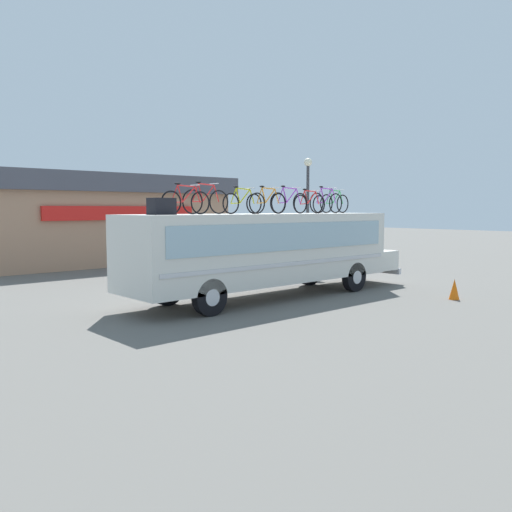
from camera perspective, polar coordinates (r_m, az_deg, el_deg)
ground_plane at (r=17.83m, az=0.93°, el=-4.56°), size 120.00×120.00×0.00m
bus at (r=17.77m, az=1.41°, el=0.78°), size 11.40×2.53×2.83m
luggage_bag_1 at (r=14.97m, az=-10.11°, el=5.27°), size 0.67×0.50×0.46m
rooftop_bicycle_1 at (r=15.33m, az=-7.53°, el=5.83°), size 1.68×0.44×0.90m
rooftop_bicycle_2 at (r=16.14m, az=-5.41°, el=5.92°), size 1.73×0.44×0.98m
rooftop_bicycle_3 at (r=16.58m, az=-1.46°, el=5.77°), size 1.60×0.44×0.86m
rooftop_bicycle_4 at (r=17.12m, az=1.29°, el=5.79°), size 1.63×0.44×0.90m
rooftop_bicycle_5 at (r=17.95m, az=3.58°, el=5.80°), size 1.78×0.44×0.94m
rooftop_bicycle_6 at (r=18.74m, az=5.78°, el=5.67°), size 1.61×0.44×0.86m
rooftop_bicycle_7 at (r=19.61m, az=7.55°, el=5.76°), size 1.80×0.44×0.98m
rooftop_bicycle_8 at (r=20.65m, az=8.43°, el=5.67°), size 1.68×0.44×0.94m
roadside_building at (r=31.31m, az=-17.08°, el=3.92°), size 15.09×7.50×4.81m
traffic_cone at (r=18.73m, az=20.51°, el=-3.36°), size 0.34×0.34×0.68m
street_lamp at (r=25.55m, az=5.57°, el=6.25°), size 0.39×0.39×5.38m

